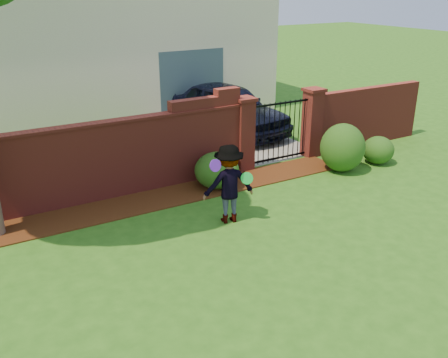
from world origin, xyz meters
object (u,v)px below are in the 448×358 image
frisbee_purple (215,165)px  frisbee_green (247,178)px  man (229,185)px  car (234,110)px

frisbee_purple → frisbee_green: bearing=-11.5°
frisbee_purple → frisbee_green: (0.63, -0.13, -0.34)m
frisbee_purple → frisbee_green: frisbee_purple is taller
frisbee_purple → frisbee_green: 0.72m
frisbee_green → man: bearing=132.3°
frisbee_purple → man: bearing=20.2°
car → frisbee_purple: (-3.72, -5.43, 0.54)m
car → man: (-3.34, -5.29, 0.03)m
man → frisbee_green: size_ratio=6.62×
man → car: bearing=-109.1°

